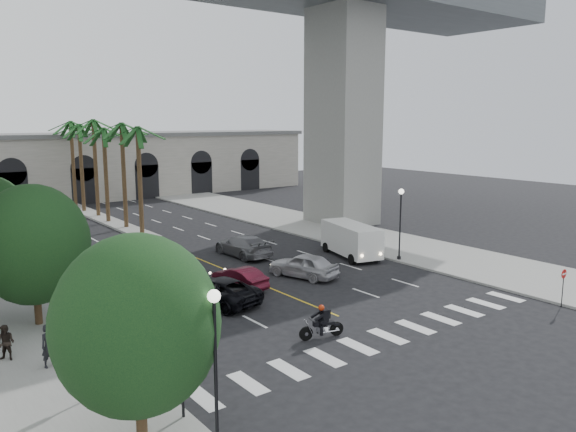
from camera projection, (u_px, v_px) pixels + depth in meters
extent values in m
plane|color=black|center=(366.00, 327.00, 28.08)|extent=(140.00, 140.00, 0.00)
cube|color=gray|center=(366.00, 238.00, 48.77)|extent=(8.00, 100.00, 0.15)
cube|color=gray|center=(104.00, 219.00, 57.91)|extent=(2.00, 24.00, 0.20)
cube|color=beige|center=(55.00, 170.00, 70.59)|extent=(70.00, 10.00, 8.00)
cube|color=slate|center=(53.00, 136.00, 69.87)|extent=(71.00, 10.50, 0.50)
cube|color=gray|center=(343.00, 118.00, 54.59)|extent=(5.00, 6.00, 20.80)
cylinder|color=#47331E|center=(140.00, 183.00, 49.26)|extent=(0.40, 0.40, 9.50)
cylinder|color=#47331E|center=(124.00, 177.00, 52.43)|extent=(0.40, 0.40, 9.80)
cylinder|color=#47331E|center=(106.00, 177.00, 55.44)|extent=(0.40, 0.40, 9.30)
cylinder|color=#47331E|center=(96.00, 170.00, 58.72)|extent=(0.40, 0.40, 10.10)
cylinder|color=#47331E|center=(82.00, 169.00, 61.76)|extent=(0.40, 0.40, 9.60)
cylinder|color=#47331E|center=(73.00, 166.00, 65.05)|extent=(0.40, 0.40, 9.90)
cylinder|color=#382616|center=(141.00, 410.00, 17.79)|extent=(0.36, 0.36, 2.34)
ellipsoid|color=black|center=(137.00, 325.00, 17.30)|extent=(5.20, 5.20, 5.72)
cylinder|color=#382616|center=(38.00, 303.00, 27.99)|extent=(0.36, 0.36, 2.45)
ellipsoid|color=black|center=(33.00, 245.00, 27.48)|extent=(5.44, 5.44, 5.98)
cylinder|color=black|center=(216.00, 377.00, 16.92)|extent=(0.11, 0.11, 5.00)
sphere|color=white|center=(214.00, 296.00, 16.49)|extent=(0.40, 0.40, 0.40)
cylinder|color=black|center=(42.00, 289.00, 33.83)|extent=(0.28, 0.28, 0.36)
cylinder|color=black|center=(39.00, 250.00, 33.42)|extent=(0.11, 0.11, 5.00)
sphere|color=white|center=(36.00, 208.00, 32.98)|extent=(0.40, 0.40, 0.40)
cylinder|color=black|center=(399.00, 259.00, 41.11)|extent=(0.28, 0.28, 0.36)
cylinder|color=black|center=(400.00, 226.00, 40.70)|extent=(0.11, 0.11, 5.00)
sphere|color=white|center=(401.00, 191.00, 40.26)|extent=(0.40, 0.40, 0.40)
cylinder|color=black|center=(182.00, 373.00, 19.09)|extent=(0.10, 0.10, 3.50)
cube|color=black|center=(181.00, 331.00, 18.84)|extent=(0.25, 0.18, 0.80)
cylinder|color=black|center=(136.00, 337.00, 22.23)|extent=(0.10, 0.10, 3.50)
cube|color=black|center=(134.00, 301.00, 21.98)|extent=(0.25, 0.18, 0.80)
cylinder|color=black|center=(306.00, 334.00, 26.34)|extent=(0.68, 0.27, 0.67)
cylinder|color=black|center=(337.00, 329.00, 26.96)|extent=(0.68, 0.27, 0.67)
cube|color=silver|center=(323.00, 329.00, 26.66)|extent=(0.51, 0.42, 0.29)
cube|color=black|center=(319.00, 323.00, 26.54)|extent=(0.66, 0.39, 0.22)
cube|color=black|center=(329.00, 323.00, 26.74)|extent=(0.56, 0.39, 0.13)
cylinder|color=black|center=(311.00, 320.00, 26.32)|extent=(0.18, 0.61, 0.03)
cube|color=black|center=(324.00, 315.00, 26.57)|extent=(0.39, 0.49, 0.58)
cube|color=black|center=(328.00, 313.00, 26.63)|extent=(0.24, 0.37, 0.43)
sphere|color=red|center=(321.00, 308.00, 26.44)|extent=(0.29, 0.29, 0.29)
imported|color=#B9B8BE|center=(304.00, 265.00, 36.83)|extent=(3.27, 5.11, 1.62)
imported|color=#53101F|center=(240.00, 278.00, 34.45)|extent=(1.91, 4.17, 1.32)
imported|color=black|center=(217.00, 290.00, 31.61)|extent=(3.63, 5.83, 1.50)
imported|color=slate|center=(243.00, 245.00, 42.55)|extent=(2.31, 5.62, 1.63)
imported|color=#130D3F|center=(148.00, 258.00, 39.15)|extent=(2.56, 4.37, 1.40)
cube|color=white|center=(351.00, 239.00, 42.21)|extent=(3.54, 6.20, 2.16)
cube|color=black|center=(370.00, 242.00, 39.66)|extent=(2.01, 0.76, 0.92)
cylinder|color=black|center=(352.00, 259.00, 40.13)|extent=(0.48, 0.81, 0.76)
cylinder|color=black|center=(377.00, 257.00, 40.92)|extent=(0.48, 0.81, 0.76)
cylinder|color=black|center=(326.00, 247.00, 43.86)|extent=(0.48, 0.81, 0.76)
cylinder|color=black|center=(349.00, 245.00, 44.65)|extent=(0.48, 0.81, 0.76)
imported|color=black|center=(49.00, 346.00, 23.13)|extent=(0.75, 0.58, 1.81)
imported|color=black|center=(6.00, 343.00, 23.77)|extent=(0.95, 0.94, 1.55)
cylinder|color=black|center=(563.00, 289.00, 30.92)|extent=(0.05, 0.05, 2.12)
cylinder|color=red|center=(564.00, 274.00, 30.78)|extent=(0.53, 0.04, 0.53)
cube|color=silver|center=(564.00, 274.00, 30.78)|extent=(0.41, 0.03, 0.09)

